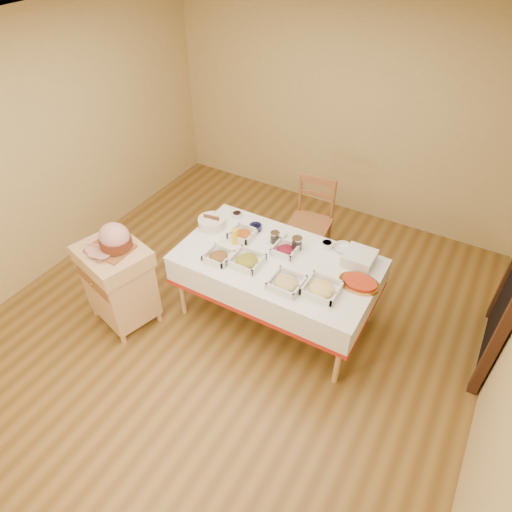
% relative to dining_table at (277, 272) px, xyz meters
% --- Properties ---
extents(room_shell, '(5.00, 5.00, 5.00)m').
position_rel_dining_table_xyz_m(room_shell, '(-0.30, -0.30, 0.70)').
color(room_shell, brown).
rests_on(room_shell, ground).
extents(dining_table, '(1.82, 1.02, 0.76)m').
position_rel_dining_table_xyz_m(dining_table, '(0.00, 0.00, 0.00)').
color(dining_table, '#E1B47C').
rests_on(dining_table, ground).
extents(butcher_cart, '(0.73, 0.66, 0.88)m').
position_rel_dining_table_xyz_m(butcher_cart, '(-1.28, -0.76, -0.10)').
color(butcher_cart, '#E1B47C').
rests_on(butcher_cart, ground).
extents(dining_chair, '(0.48, 0.47, 0.98)m').
position_rel_dining_table_xyz_m(dining_chair, '(-0.12, 1.03, -0.09)').
color(dining_chair, '#9B5E32').
rests_on(dining_chair, ground).
extents(ham_on_board, '(0.40, 0.38, 0.26)m').
position_rel_dining_table_xyz_m(ham_on_board, '(-1.24, -0.73, 0.39)').
color(ham_on_board, '#9B5E32').
rests_on(ham_on_board, butcher_cart).
extents(serving_dish_a, '(0.23, 0.23, 0.10)m').
position_rel_dining_table_xyz_m(serving_dish_a, '(-0.46, -0.27, 0.19)').
color(serving_dish_a, silver).
rests_on(serving_dish_a, dining_table).
extents(serving_dish_b, '(0.27, 0.27, 0.11)m').
position_rel_dining_table_xyz_m(serving_dish_b, '(-0.21, -0.20, 0.20)').
color(serving_dish_b, silver).
rests_on(serving_dish_b, dining_table).
extents(serving_dish_c, '(0.27, 0.27, 0.11)m').
position_rel_dining_table_xyz_m(serving_dish_c, '(0.23, -0.28, 0.20)').
color(serving_dish_c, silver).
rests_on(serving_dish_c, dining_table).
extents(serving_dish_d, '(0.28, 0.28, 0.11)m').
position_rel_dining_table_xyz_m(serving_dish_d, '(0.52, -0.19, 0.20)').
color(serving_dish_d, silver).
rests_on(serving_dish_d, dining_table).
extents(serving_dish_e, '(0.23, 0.22, 0.11)m').
position_rel_dining_table_xyz_m(serving_dish_e, '(-0.44, 0.12, 0.20)').
color(serving_dish_e, silver).
rests_on(serving_dish_e, dining_table).
extents(serving_dish_f, '(0.23, 0.21, 0.10)m').
position_rel_dining_table_xyz_m(serving_dish_f, '(0.02, 0.11, 0.19)').
color(serving_dish_f, silver).
rests_on(serving_dish_f, dining_table).
extents(small_bowl_left, '(0.11, 0.11, 0.05)m').
position_rel_dining_table_xyz_m(small_bowl_left, '(-0.67, 0.38, 0.19)').
color(small_bowl_left, silver).
rests_on(small_bowl_left, dining_table).
extents(small_bowl_mid, '(0.13, 0.13, 0.05)m').
position_rel_dining_table_xyz_m(small_bowl_mid, '(-0.39, 0.28, 0.19)').
color(small_bowl_mid, navy).
rests_on(small_bowl_mid, dining_table).
extents(small_bowl_right, '(0.11, 0.11, 0.06)m').
position_rel_dining_table_xyz_m(small_bowl_right, '(0.32, 0.38, 0.19)').
color(small_bowl_right, silver).
rests_on(small_bowl_right, dining_table).
extents(bowl_white_imported, '(0.15, 0.15, 0.03)m').
position_rel_dining_table_xyz_m(bowl_white_imported, '(-0.14, 0.31, 0.18)').
color(bowl_white_imported, silver).
rests_on(bowl_white_imported, dining_table).
extents(bowl_small_imported, '(0.22, 0.22, 0.05)m').
position_rel_dining_table_xyz_m(bowl_small_imported, '(0.46, 0.41, 0.19)').
color(bowl_small_imported, silver).
rests_on(bowl_small_imported, dining_table).
extents(preserve_jar_left, '(0.09, 0.09, 0.12)m').
position_rel_dining_table_xyz_m(preserve_jar_left, '(-0.13, 0.20, 0.21)').
color(preserve_jar_left, silver).
rests_on(preserve_jar_left, dining_table).
extents(preserve_jar_right, '(0.10, 0.10, 0.13)m').
position_rel_dining_table_xyz_m(preserve_jar_right, '(0.09, 0.22, 0.22)').
color(preserve_jar_right, silver).
rests_on(preserve_jar_right, dining_table).
extents(mustard_bottle, '(0.06, 0.06, 0.19)m').
position_rel_dining_table_xyz_m(mustard_bottle, '(-0.46, 0.00, 0.25)').
color(mustard_bottle, yellow).
rests_on(mustard_bottle, dining_table).
extents(bread_basket, '(0.27, 0.27, 0.12)m').
position_rel_dining_table_xyz_m(bread_basket, '(-0.79, 0.11, 0.21)').
color(bread_basket, white).
rests_on(bread_basket, dining_table).
extents(plate_stack, '(0.26, 0.26, 0.11)m').
position_rel_dining_table_xyz_m(plate_stack, '(0.66, 0.31, 0.22)').
color(plate_stack, silver).
rests_on(plate_stack, dining_table).
extents(brass_platter, '(0.35, 0.25, 0.05)m').
position_rel_dining_table_xyz_m(brass_platter, '(0.76, 0.04, 0.18)').
color(brass_platter, '#BE8435').
rests_on(brass_platter, dining_table).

